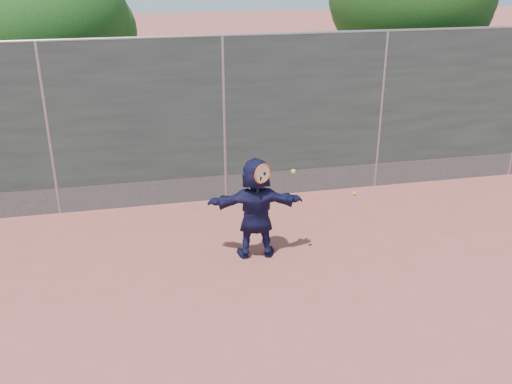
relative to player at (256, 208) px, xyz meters
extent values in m
plane|color=#9E4C42|center=(-0.10, -1.27, -0.78)|extent=(80.00, 80.00, 0.00)
imported|color=#15153A|center=(0.00, 0.00, 0.00)|extent=(1.49, 0.62, 1.56)
sphere|color=#A8D930|center=(2.33, 1.86, -0.75)|extent=(0.07, 0.07, 0.07)
cube|color=#38423D|center=(-0.10, 2.23, 0.97)|extent=(20.00, 0.04, 2.50)
cube|color=slate|center=(-0.10, 2.23, -0.53)|extent=(20.00, 0.03, 0.50)
cylinder|color=gray|center=(-0.10, 2.23, 2.22)|extent=(20.00, 0.05, 0.05)
cylinder|color=gray|center=(-3.10, 2.23, 0.72)|extent=(0.06, 0.06, 3.00)
cylinder|color=gray|center=(-0.10, 2.23, 0.72)|extent=(0.06, 0.06, 3.00)
cylinder|color=gray|center=(2.90, 2.23, 0.72)|extent=(0.06, 0.06, 3.00)
torus|color=#E05815|center=(0.05, -0.20, 0.62)|extent=(0.27, 0.16, 0.29)
cylinder|color=beige|center=(0.05, -0.20, 0.62)|extent=(0.22, 0.12, 0.25)
cylinder|color=black|center=(0.00, -0.18, 0.42)|extent=(0.09, 0.13, 0.33)
sphere|color=#A8D930|center=(0.49, -0.23, 0.63)|extent=(0.07, 0.07, 0.07)
cylinder|color=#382314|center=(4.40, 4.43, 0.52)|extent=(0.28, 0.28, 2.60)
sphere|color=#23561C|center=(5.12, 4.63, 2.45)|extent=(2.52, 2.52, 2.52)
cylinder|color=#382314|center=(-3.10, 5.23, 0.32)|extent=(0.28, 0.28, 2.20)
sphere|color=#23561C|center=(-3.10, 5.23, 2.25)|extent=(3.00, 3.00, 3.00)
sphere|color=#23561C|center=(-2.50, 5.43, 1.95)|extent=(2.10, 2.10, 2.10)
cone|color=#387226|center=(0.15, 2.11, -0.65)|extent=(0.03, 0.03, 0.26)
cone|color=#387226|center=(0.45, 2.13, -0.63)|extent=(0.03, 0.03, 0.30)
cone|color=#387226|center=(-0.20, 2.09, -0.67)|extent=(0.03, 0.03, 0.22)
camera|label=1|loc=(-1.65, -7.54, 3.51)|focal=40.00mm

